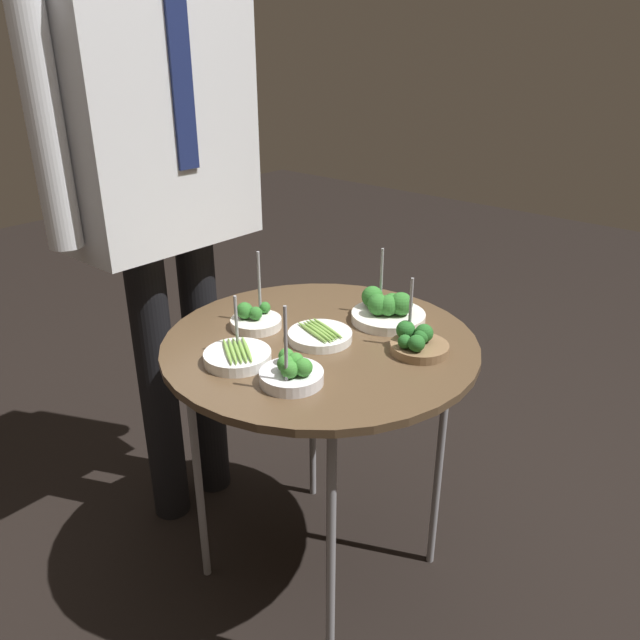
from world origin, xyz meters
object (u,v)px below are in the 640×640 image
Objects in this scene: serving_cart at (320,357)px; waiter_figure at (158,149)px; bowl_broccoli_mid_right at (255,319)px; bowl_asparagus_far_rim at (238,356)px; bowl_broccoli_back_left at (292,372)px; bowl_broccoli_front_center at (417,342)px; bowl_broccoli_center at (387,310)px; bowl_asparagus_mid_left at (320,335)px.

serving_cart is 0.65m from waiter_figure.
waiter_figure is at bearing 94.45° from serving_cart.
bowl_broccoli_mid_right is 0.18m from bowl_asparagus_far_rim.
serving_cart is at bearing 24.63° from bowl_broccoli_back_left.
bowl_broccoli_front_center is 0.39m from bowl_asparagus_far_rim.
bowl_broccoli_back_left reaches higher than bowl_broccoli_front_center.
bowl_broccoli_center is (0.23, -0.22, 0.01)m from bowl_broccoli_mid_right.
serving_cart is 5.01× the size of bowl_asparagus_far_rim.
serving_cart is 0.21m from bowl_broccoli_back_left.
bowl_broccoli_center reaches higher than bowl_broccoli_front_center.
waiter_figure is (-0.04, 0.49, 0.37)m from bowl_asparagus_mid_left.
bowl_asparagus_mid_left is at bearing -85.50° from waiter_figure.
bowl_asparagus_far_rim reaches higher than bowl_asparagus_mid_left.
bowl_broccoli_back_left is at bearing -104.05° from waiter_figure.
bowl_broccoli_mid_right is at bearing 34.17° from bowl_asparagus_far_rim.
bowl_broccoli_center is 0.69m from waiter_figure.
bowl_broccoli_center is at bearing -16.58° from bowl_asparagus_mid_left.
serving_cart is 4.44× the size of bowl_broccoli_front_center.
bowl_asparagus_mid_left is 0.82× the size of bowl_broccoli_center.
bowl_broccoli_back_left is at bearing -155.37° from serving_cart.
bowl_broccoli_mid_right is 0.28m from bowl_broccoli_back_left.
bowl_broccoli_back_left reaches higher than serving_cart.
bowl_broccoli_back_left is (-0.18, -0.08, 0.01)m from bowl_asparagus_mid_left.
bowl_broccoli_back_left is at bearing -85.76° from bowl_asparagus_far_rim.
bowl_broccoli_mid_right reaches higher than serving_cart.
bowl_broccoli_mid_right is 0.99× the size of bowl_broccoli_center.
bowl_broccoli_mid_right is at bearing 106.20° from bowl_asparagus_mid_left.
waiter_figure is at bearing 70.10° from bowl_asparagus_far_rim.
bowl_asparagus_far_rim is (-0.19, 0.06, 0.06)m from serving_cart.
bowl_broccoli_back_left is 1.26× the size of bowl_asparagus_far_rim.
waiter_figure reaches higher than bowl_broccoli_center.
waiter_figure reaches higher than bowl_broccoli_back_left.
bowl_asparagus_mid_left is 0.20m from bowl_asparagus_far_rim.
waiter_figure reaches higher than bowl_asparagus_mid_left.
bowl_broccoli_mid_right is 0.98× the size of bowl_broccoli_back_left.
bowl_broccoli_mid_right is at bearing -91.47° from waiter_figure.
bowl_broccoli_front_center reaches higher than bowl_asparagus_mid_left.
bowl_asparagus_mid_left is (0.00, 0.00, 0.06)m from serving_cart.
bowl_broccoli_center is 0.11× the size of waiter_figure.
bowl_broccoli_center is at bearing 57.47° from bowl_broccoli_front_center.
bowl_broccoli_back_left reaches higher than bowl_broccoli_mid_right.
serving_cart is 0.21m from bowl_asparagus_far_rim.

